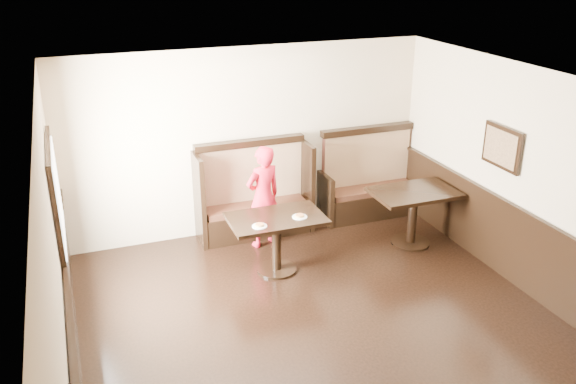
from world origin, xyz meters
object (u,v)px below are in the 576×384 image
booth_neighbor (369,186)px  table_main (276,230)px  booth_main (254,200)px  child (263,197)px  table_neighbor (413,204)px

booth_neighbor → table_main: 2.38m
booth_main → booth_neighbor: (1.95, -0.00, -0.05)m
booth_neighbor → table_main: (-2.03, -1.24, 0.13)m
booth_main → table_main: bearing=-93.5°
table_main → booth_neighbor: bearing=31.9°
booth_neighbor → child: 2.01m
table_neighbor → child: bearing=160.0°
booth_main → table_main: (-0.08, -1.24, 0.08)m
table_neighbor → child: size_ratio=0.80×
booth_main → table_neighbor: 2.37m
booth_neighbor → table_main: booth_neighbor is taller
table_neighbor → booth_neighbor: bearing=94.9°
table_main → child: child is taller
booth_neighbor → child: child is taller
booth_neighbor → table_neighbor: bearing=-85.2°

